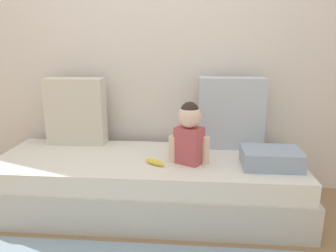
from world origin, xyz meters
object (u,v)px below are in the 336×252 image
(toddler, at_px, (189,132))
(banana, at_px, (155,162))
(throw_pillow_right, at_px, (231,113))
(throw_pillow_left, at_px, (76,111))
(folded_blanket, at_px, (271,158))
(couch, at_px, (148,184))

(toddler, height_order, banana, toddler)
(throw_pillow_right, bearing_deg, throw_pillow_left, 180.00)
(toddler, distance_m, banana, 0.33)
(toddler, xyz_separation_m, banana, (-0.24, -0.06, -0.21))
(throw_pillow_left, distance_m, toddler, 1.03)
(folded_blanket, bearing_deg, throw_pillow_left, 165.19)
(couch, bearing_deg, toddler, -13.13)
(throw_pillow_right, relative_size, banana, 3.36)
(couch, height_order, folded_blanket, folded_blanket)
(throw_pillow_right, height_order, toddler, throw_pillow_right)
(toddler, distance_m, folded_blanket, 0.60)
(throw_pillow_left, relative_size, toddler, 1.24)
(throw_pillow_left, distance_m, folded_blanket, 1.59)
(couch, xyz_separation_m, throw_pillow_left, (-0.64, 0.30, 0.49))
(folded_blanket, bearing_deg, toddler, 177.23)
(toddler, relative_size, folded_blanket, 1.11)
(throw_pillow_left, xyz_separation_m, folded_blanket, (1.52, -0.40, -0.21))
(couch, bearing_deg, throw_pillow_left, 154.72)
(couch, relative_size, toddler, 5.22)
(throw_pillow_left, height_order, folded_blanket, throw_pillow_left)
(banana, bearing_deg, couch, 118.35)
(toddler, xyz_separation_m, folded_blanket, (0.57, -0.03, -0.17))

